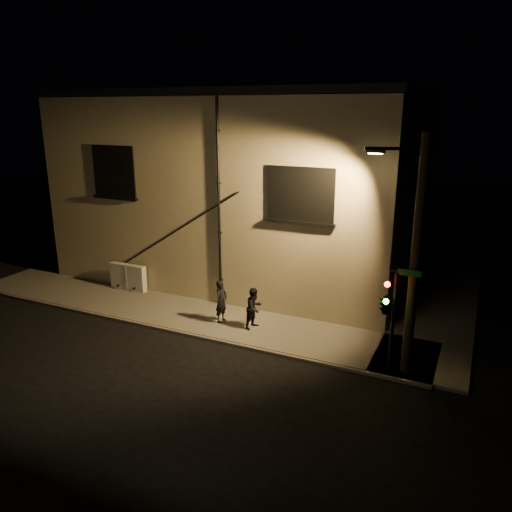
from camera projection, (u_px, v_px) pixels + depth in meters
The scene contains 8 objects.
ground at pixel (226, 343), 17.72m from camera, with size 90.00×90.00×0.00m, color black.
sidewalk at pixel (301, 305), 21.02m from camera, with size 21.00×16.00×0.12m.
building at pixel (256, 182), 25.50m from camera, with size 16.20×12.23×8.80m.
utility_cabinet at pixel (128, 277), 22.47m from camera, with size 1.80×0.30×1.18m, color beige.
pedestrian_a at pixel (221, 301), 19.02m from camera, with size 0.60×0.39×1.64m, color black.
pedestrian_b at pixel (254, 308), 18.50m from camera, with size 0.76×0.59×1.56m, color black.
traffic_signal at pixel (387, 303), 15.00m from camera, with size 1.27×1.98×3.36m.
streetlamp_pole at pixel (413, 253), 14.66m from camera, with size 2.03×1.39×7.40m.
Camera 1 is at (7.79, -14.14, 8.01)m, focal length 35.00 mm.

